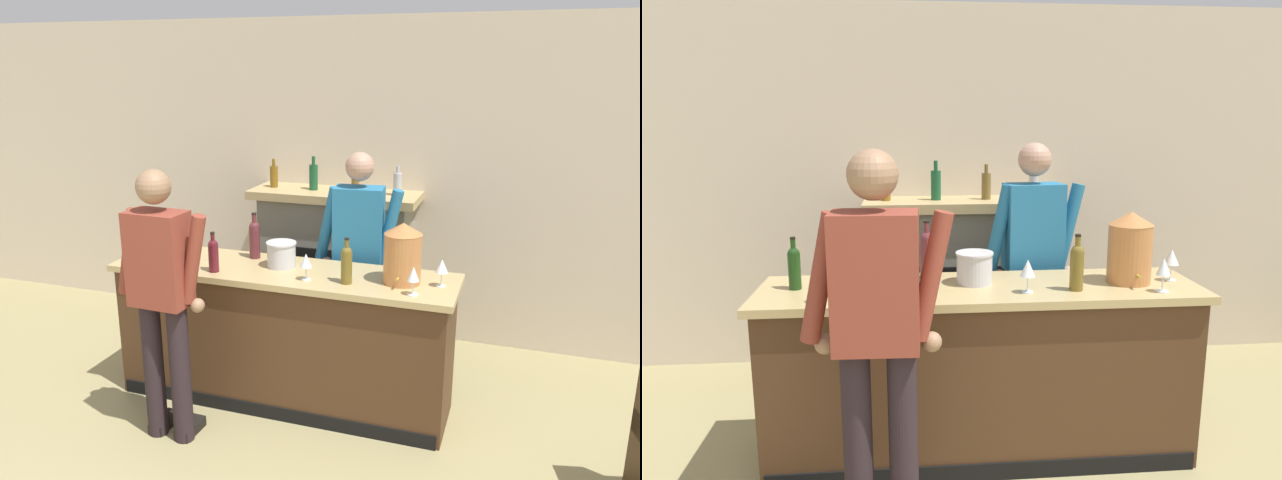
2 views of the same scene
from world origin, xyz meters
TOP-DOWN VIEW (x-y plane):
  - wall_back_panel at (0.00, 4.03)m, footprint 12.00×0.07m
  - bar_counter at (-0.22, 2.57)m, footprint 2.42×0.63m
  - fireplace_stone at (-0.21, 3.77)m, footprint 1.44×0.52m
  - person_customer at (-0.74, 1.90)m, footprint 0.66×0.31m
  - person_bartender at (0.19, 3.09)m, footprint 0.66×0.33m
  - copper_dispenser at (0.62, 2.58)m, footprint 0.25×0.28m
  - ice_bucket_steel at (-0.24, 2.63)m, footprint 0.21×0.21m
  - wine_bottle_port_short at (-1.22, 2.61)m, footprint 0.07×0.07m
  - wine_bottle_merlot_tall at (-0.64, 2.38)m, footprint 0.07×0.07m
  - wine_bottle_chardonnay_pale at (0.28, 2.45)m, footprint 0.07×0.07m
  - wine_bottle_riesling_slim at (-0.50, 2.76)m, footprint 0.08×0.08m
  - wine_glass_back_row at (0.01, 2.43)m, footprint 0.08×0.08m
  - wine_glass_mid_counter at (0.87, 2.59)m, footprint 0.08×0.08m
  - wine_glass_front_left at (-1.04, 2.73)m, footprint 0.09×0.09m
  - wine_glass_front_right at (0.73, 2.38)m, footprint 0.07×0.07m
  - wine_glass_near_bucket at (-1.06, 2.36)m, footprint 0.07×0.07m

SIDE VIEW (x-z plane):
  - bar_counter at x=-0.22m, z-range 0.00..1.00m
  - fireplace_stone at x=-0.21m, z-range -0.13..1.48m
  - person_bartender at x=0.19m, z-range 0.10..1.85m
  - person_customer at x=-0.74m, z-range 0.10..1.87m
  - ice_bucket_steel at x=-0.24m, z-range 1.00..1.17m
  - wine_glass_front_left at x=-1.04m, z-range 1.03..1.18m
  - wine_glass_near_bucket at x=-1.06m, z-range 1.03..1.19m
  - wine_bottle_merlot_tall at x=-0.64m, z-range 0.98..1.26m
  - wine_bottle_port_short at x=-1.22m, z-range 0.98..1.27m
  - wine_glass_back_row at x=0.01m, z-range 1.04..1.22m
  - wine_glass_front_right at x=0.73m, z-range 1.04..1.22m
  - wine_glass_mid_counter at x=0.87m, z-range 1.04..1.22m
  - wine_bottle_chardonnay_pale at x=0.28m, z-range 0.98..1.29m
  - wine_bottle_riesling_slim at x=-0.50m, z-range 0.98..1.32m
  - copper_dispenser at x=0.62m, z-range 1.00..1.40m
  - wall_back_panel at x=0.00m, z-range 0.00..2.75m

